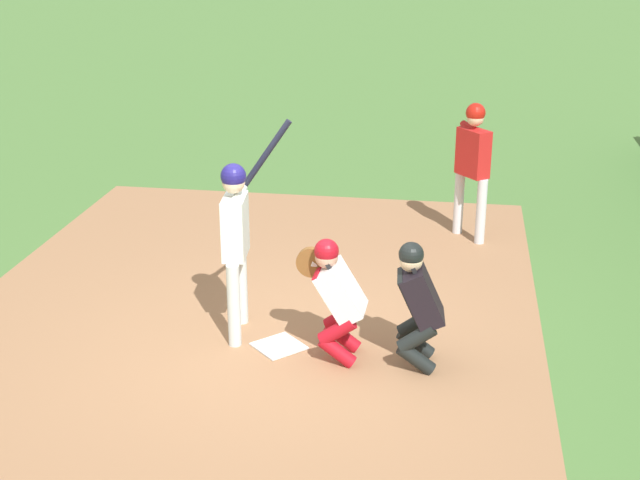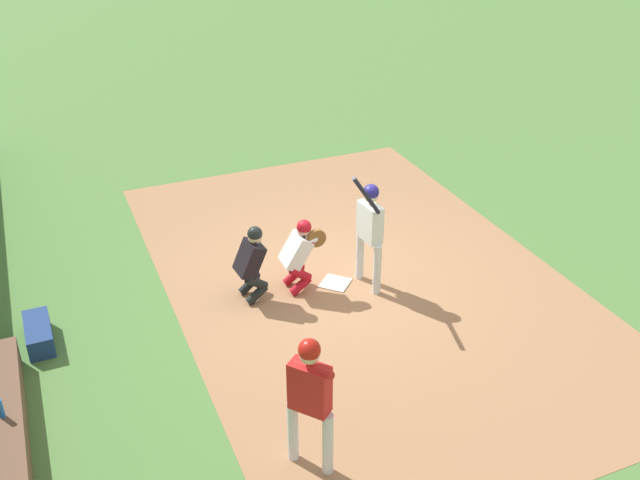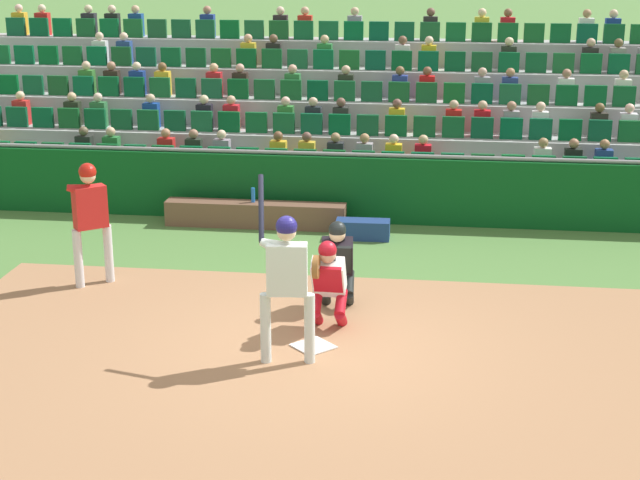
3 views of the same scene
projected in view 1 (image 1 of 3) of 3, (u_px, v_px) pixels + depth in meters
ground_plane at (279, 347)px, 8.98m from camera, size 160.00×160.00×0.00m
infield_dirt_patch at (231, 343)px, 9.05m from camera, size 10.01×6.33×0.01m
home_plate_marker at (279, 346)px, 8.97m from camera, size 0.62×0.62×0.02m
batter_at_plate at (236, 229)px, 8.88m from camera, size 0.75×0.65×2.21m
catcher_crouching at (335, 292)px, 8.54m from camera, size 0.47×0.70×1.26m
home_plate_umpire at (417, 299)px, 8.39m from camera, size 0.49×0.49×1.29m
on_deck_batter at (473, 157)px, 11.54m from camera, size 0.55×0.48×1.83m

